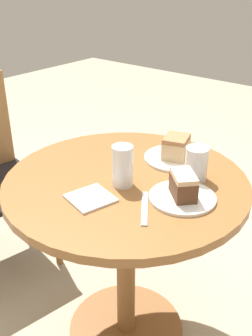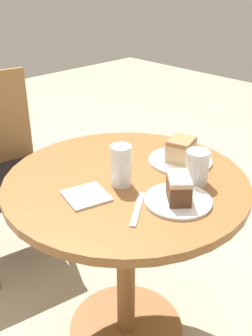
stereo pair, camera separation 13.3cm
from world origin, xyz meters
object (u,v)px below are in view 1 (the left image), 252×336
plate_far (175,158)px  cake_slice_near (183,185)px  glass_lemonade (123,168)px  glass_water (196,166)px  plate_near (182,197)px  cake_slice_far (176,147)px

plate_far → cake_slice_near: 0.29m
glass_lemonade → glass_water: (0.19, -0.17, -0.01)m
cake_slice_near → glass_lemonade: glass_lemonade is taller
cake_slice_near → plate_far: bearing=37.2°
plate_near → glass_lemonade: 0.21m
plate_near → cake_slice_near: bearing=0.0°
plate_near → plate_far: same height
glass_lemonade → cake_slice_far: bearing=-6.1°
plate_near → glass_water: size_ratio=1.82×
plate_far → cake_slice_near: (-0.23, -0.17, 0.04)m
plate_near → plate_far: 0.28m
glass_water → plate_far: bearing=57.3°
cake_slice_near → glass_water: size_ratio=1.05×
cake_slice_far → glass_lemonade: bearing=173.9°
plate_far → glass_water: bearing=-122.7°
glass_lemonade → cake_slice_near: bearing=-75.9°
cake_slice_near → glass_water: bearing=14.3°
plate_near → glass_water: (0.14, 0.04, 0.05)m
cake_slice_far → plate_near: bearing=-142.8°
plate_near → plate_far: bearing=37.2°
plate_near → glass_water: glass_water is taller
cake_slice_far → glass_lemonade: size_ratio=0.90×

